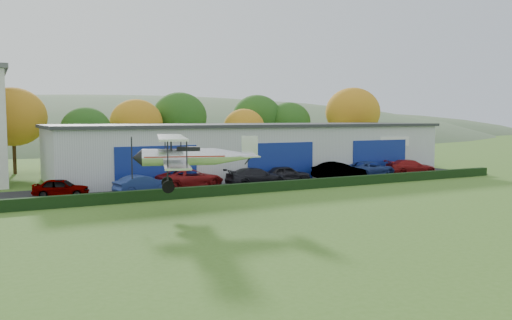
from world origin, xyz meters
name	(u,v)px	position (x,y,z in m)	size (l,w,h in m)	color
ground	(411,232)	(0.00, 0.00, 0.00)	(300.00, 300.00, 0.00)	#436B21
apron	(267,183)	(3.00, 21.00, 0.03)	(48.00, 9.00, 0.05)	black
hedge	(295,185)	(3.00, 16.20, 0.40)	(46.00, 0.60, 0.80)	black
hangar	(252,149)	(5.00, 27.98, 2.66)	(40.60, 12.60, 5.30)	#B2B7BC
tree_belt	(174,120)	(0.85, 40.62, 5.61)	(75.70, 13.22, 10.12)	#3D2614
distant_hills	(48,183)	(-4.38, 140.00, -13.05)	(430.00, 196.00, 56.00)	#4C6642
car_0	(61,188)	(-14.71, 20.81, 0.73)	(1.61, 4.01, 1.37)	gray
car_1	(142,184)	(-8.89, 19.61, 0.77)	(1.53, 4.40, 1.45)	navy
car_2	(191,178)	(-4.37, 21.10, 0.85)	(2.64, 5.73, 1.59)	maroon
car_3	(256,177)	(1.02, 19.48, 0.83)	(2.20, 5.41, 1.57)	black
car_4	(286,174)	(4.77, 20.59, 0.80)	(1.77, 4.39, 1.50)	black
car_5	(339,171)	(10.18, 19.88, 0.88)	(1.76, 5.06, 1.67)	gray
car_6	(369,169)	(14.24, 20.29, 0.84)	(2.61, 5.66, 1.57)	navy
car_7	(411,167)	(19.48, 20.00, 0.81)	(2.14, 5.26, 1.53)	maroon
biplane	(190,155)	(-8.56, 9.80, 3.68)	(7.77, 8.80, 3.29)	silver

